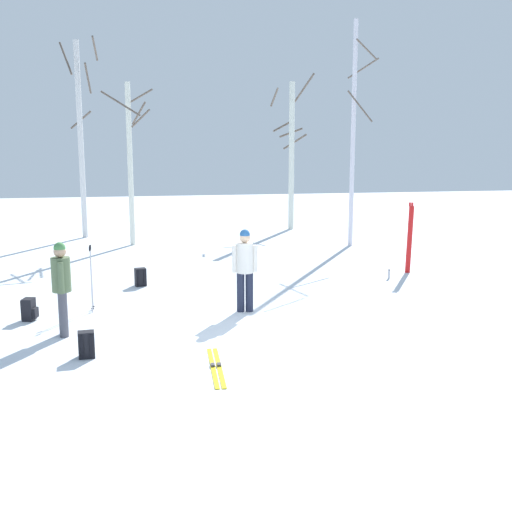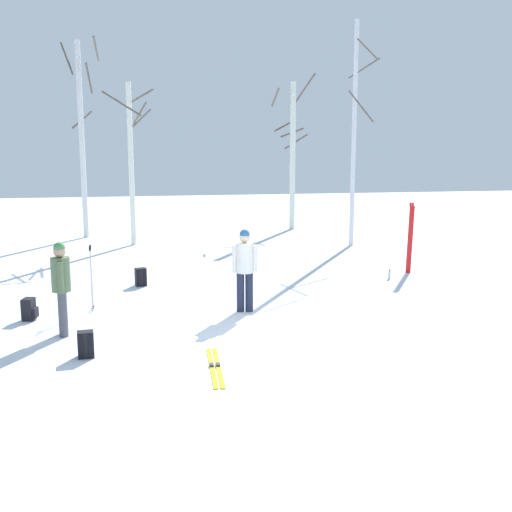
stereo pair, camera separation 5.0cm
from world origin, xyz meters
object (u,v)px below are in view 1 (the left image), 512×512
Objects in this scene: ski_pair_planted_0 at (410,238)px; backpack_2 at (140,277)px; ski_poles_0 at (91,276)px; birch_tree_2 at (81,136)px; person_1 at (62,283)px; birch_tree_5 at (354,132)px; birch_tree_4 at (291,152)px; ski_pair_lying_0 at (216,367)px; backpack_1 at (29,310)px; backpack_0 at (86,345)px; person_0 at (245,265)px; water_bottle_0 at (389,274)px; birch_tree_3 at (131,159)px.

ski_pair_planted_0 is 7.09m from backpack_2.
ski_poles_0 is 3.13× the size of backpack_2.
backpack_2 is 0.06× the size of birch_tree_2.
birch_tree_5 is at bearing 45.78° from person_1.
birch_tree_2 is 7.96m from birch_tree_4.
ski_pair_lying_0 is 4.65m from backpack_1.
birch_tree_5 is at bearing 61.39° from ski_pair_lying_0.
person_1 is 1.58m from backpack_0.
person_1 reaches higher than ski_poles_0.
person_0 reaches higher than water_bottle_0.
water_bottle_0 is at bearing 14.14° from ski_poles_0.
ski_pair_planted_0 is 0.27× the size of birch_tree_2.
birch_tree_5 reaches higher than backpack_0.
ski_poles_0 is 10.91m from birch_tree_2.
backpack_1 is at bearing -124.55° from birch_tree_4.
ski_pair_planted_0 is 8.60m from ski_pair_lying_0.
water_bottle_0 is 12.43m from birch_tree_2.
water_bottle_0 is 9.66m from birch_tree_3.
ski_pair_lying_0 is 7.34× the size of water_bottle_0.
ski_poles_0 is at bearing -121.55° from birch_tree_4.
person_0 is 4.88m from water_bottle_0.
backpack_0 and backpack_2 have the same top height.
backpack_1 is at bearing -129.31° from backpack_2.
birch_tree_4 is (7.89, 0.82, -0.60)m from birch_tree_2.
person_0 is 0.91× the size of ski_pair_planted_0.
birch_tree_2 is at bearing 92.67° from person_1.
ski_pair_lying_0 is 12.61m from birch_tree_3.
birch_tree_3 is at bearing 83.39° from person_1.
ski_pair_planted_0 is 1.28m from water_bottle_0.
birch_tree_2 is (-0.96, 10.47, 2.91)m from ski_poles_0.
birch_tree_5 is (7.98, 6.98, 3.01)m from ski_poles_0.
ski_poles_0 is 8.74m from birch_tree_3.
backpack_1 is at bearing -164.68° from water_bottle_0.
birch_tree_4 is (4.82, 15.06, 3.04)m from ski_pair_lying_0.
backpack_0 is 8.57m from water_bottle_0.
backpack_0 is at bearing -68.97° from person_1.
ski_pair_lying_0 is at bearing -44.89° from backpack_1.
person_0 is 0.25× the size of birch_tree_2.
ski_pair_lying_0 is (-0.98, -3.16, -0.97)m from person_0.
birch_tree_5 is at bearing 81.92° from water_bottle_0.
backpack_1 is 9.52m from birch_tree_3.
person_0 is 0.28× the size of birch_tree_4.
birch_tree_3 reaches higher than person_0.
birch_tree_3 is at bearing 77.70° from backpack_1.
person_0 is 3.17m from ski_poles_0.
ski_pair_lying_0 is at bearing -40.41° from person_1.
birch_tree_4 is (6.94, 11.30, 2.32)m from ski_poles_0.
person_0 reaches higher than backpack_2.
backpack_0 is (-3.00, -2.31, -0.77)m from person_0.
person_0 is at bearing -75.56° from birch_tree_3.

